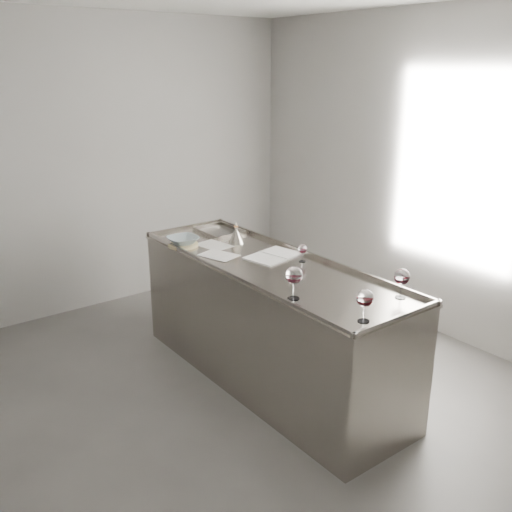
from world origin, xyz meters
TOP-DOWN VIEW (x-y plane):
  - room_shell at (0.00, 0.00)m, footprint 4.54×5.04m
  - counter at (0.50, 0.30)m, footprint 0.77×2.42m
  - wine_glass_left at (0.23, -0.29)m, footprint 0.11×0.11m
  - wine_glass_middle at (0.33, -0.78)m, footprint 0.10×0.10m
  - wine_glass_right at (0.77, -0.68)m, footprint 0.10×0.10m
  - wine_glass_small at (0.73, 0.20)m, footprint 0.07×0.07m
  - notebook at (0.64, 0.42)m, footprint 0.45×0.35m
  - loose_paper_top at (0.43, 0.93)m, footprint 0.23×0.30m
  - loose_paper_under at (0.32, 0.69)m, footprint 0.27×0.33m
  - trivet at (0.23, 1.07)m, footprint 0.29×0.29m
  - ceramic_bowl at (0.23, 1.07)m, footprint 0.24×0.24m
  - wine_funnel at (0.61, 0.87)m, footprint 0.13×0.13m

SIDE VIEW (x-z plane):
  - counter at x=0.50m, z-range -0.01..0.96m
  - loose_paper_top at x=0.43m, z-range 0.94..0.94m
  - loose_paper_under at x=0.32m, z-range 0.94..0.94m
  - notebook at x=0.64m, z-range 0.94..0.95m
  - trivet at x=0.23m, z-range 0.94..0.96m
  - ceramic_bowl at x=0.23m, z-range 0.96..1.02m
  - wine_funnel at x=0.61m, z-range 0.90..1.09m
  - wine_glass_small at x=0.73m, z-range 0.97..1.10m
  - wine_glass_right at x=0.77m, z-range 0.98..1.17m
  - wine_glass_middle at x=0.33m, z-range 0.98..1.17m
  - wine_glass_left at x=0.23m, z-range 0.98..1.20m
  - room_shell at x=0.00m, z-range -0.02..2.82m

